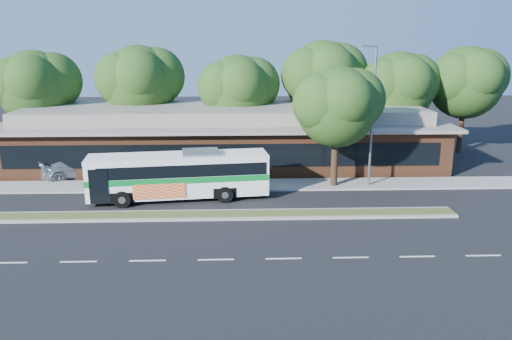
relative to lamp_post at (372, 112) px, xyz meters
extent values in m
plane|color=black|center=(-9.56, -6.00, -4.90)|extent=(120.00, 120.00, 0.00)
cube|color=#4F5725|center=(-9.56, -5.40, -4.83)|extent=(26.00, 1.10, 0.15)
cube|color=gray|center=(-9.56, 0.40, -4.84)|extent=(44.00, 2.60, 0.12)
cube|color=brown|center=(-9.56, 7.00, -3.30)|extent=(32.00, 10.00, 3.20)
cube|color=slate|center=(-9.56, 7.00, -1.58)|extent=(33.20, 11.20, 0.24)
cube|color=slate|center=(-9.56, 7.00, -0.95)|extent=(30.00, 8.00, 1.00)
cube|color=black|center=(-9.56, 1.97, -3.20)|extent=(30.00, 0.06, 1.60)
cylinder|color=slate|center=(0.04, 0.00, -0.40)|extent=(0.16, 0.16, 9.00)
cube|color=slate|center=(-0.36, 0.00, 4.10)|extent=(0.90, 0.18, 0.14)
cylinder|color=black|center=(-24.56, 9.00, -2.91)|extent=(0.44, 0.44, 3.99)
sphere|color=#1E3D14|center=(-24.56, 9.00, 0.83)|extent=(5.80, 5.80, 5.80)
sphere|color=#1E3D14|center=(-23.26, 9.43, 1.29)|extent=(4.52, 4.52, 4.52)
cylinder|color=black|center=(-16.56, 10.00, -2.80)|extent=(0.44, 0.44, 4.20)
sphere|color=#1E3D14|center=(-16.56, 10.00, 1.10)|extent=(6.00, 6.00, 6.00)
sphere|color=#1E3D14|center=(-15.21, 10.45, 1.58)|extent=(4.68, 4.68, 4.68)
cylinder|color=black|center=(-8.56, 9.00, -3.01)|extent=(0.44, 0.44, 3.78)
sphere|color=#1E3D14|center=(-8.56, 9.00, 0.56)|extent=(5.60, 5.60, 5.60)
sphere|color=#1E3D14|center=(-7.30, 9.42, 1.00)|extent=(4.37, 4.37, 4.37)
cylinder|color=black|center=(-1.56, 10.00, -2.70)|extent=(0.44, 0.44, 4.41)
sphere|color=#1E3D14|center=(-1.56, 10.00, 1.37)|extent=(6.20, 6.20, 6.20)
sphere|color=#1E3D14|center=(-0.17, 10.46, 1.86)|extent=(4.84, 4.84, 4.84)
cylinder|color=black|center=(4.44, 9.00, -2.97)|extent=(0.44, 0.44, 3.86)
sphere|color=#1E3D14|center=(4.44, 9.00, 0.70)|extent=(5.80, 5.80, 5.80)
sphere|color=#1E3D14|center=(5.74, 9.43, 1.16)|extent=(4.52, 4.52, 4.52)
cylinder|color=black|center=(10.44, 10.00, -2.85)|extent=(0.44, 0.44, 4.12)
sphere|color=#1E3D14|center=(10.44, 10.00, 1.01)|extent=(6.00, 6.00, 6.00)
sphere|color=#1E3D14|center=(11.79, 10.45, 1.49)|extent=(4.68, 4.68, 4.68)
cube|color=white|center=(-12.13, -2.23, -3.38)|extent=(10.83, 3.53, 2.45)
cube|color=black|center=(-11.86, -2.20, -2.89)|extent=(9.99, 3.47, 0.73)
cube|color=white|center=(-12.13, -2.23, -2.26)|extent=(10.85, 3.55, 0.23)
cube|color=#057727|center=(-12.13, -2.23, -3.45)|extent=(10.89, 3.59, 0.34)
cube|color=black|center=(-17.42, -2.88, -3.08)|extent=(0.29, 1.98, 1.52)
cube|color=black|center=(-6.83, -1.59, -2.80)|extent=(0.28, 1.85, 0.98)
cube|color=#CC433C|center=(-13.13, -3.53, -4.01)|extent=(3.00, 0.41, 0.89)
cube|color=slate|center=(-10.81, -2.07, -2.03)|extent=(2.28, 1.66, 0.27)
cylinder|color=black|center=(-15.25, -3.73, -4.42)|extent=(1.01, 0.43, 0.98)
cylinder|color=black|center=(-15.52, -1.53, -4.42)|extent=(1.01, 0.43, 0.98)
cylinder|color=black|center=(-9.35, -3.02, -4.42)|extent=(1.01, 0.43, 0.98)
cylinder|color=black|center=(-9.62, -0.81, -4.42)|extent=(1.01, 0.43, 0.98)
imported|color=#A4A7AA|center=(-19.75, 2.99, -4.16)|extent=(5.51, 3.93, 1.48)
cylinder|color=black|center=(-2.28, 0.01, -3.04)|extent=(0.44, 0.44, 3.73)
sphere|color=#1E3D14|center=(-2.28, 0.01, 0.37)|extent=(5.15, 5.15, 5.15)
sphere|color=#1E3D14|center=(-1.12, 0.40, 0.78)|extent=(4.01, 4.01, 4.01)
camera|label=1|loc=(-8.52, -31.30, 4.52)|focal=35.00mm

